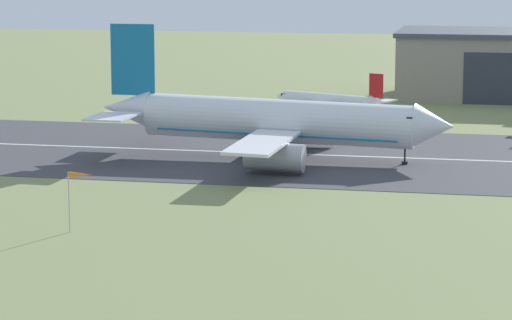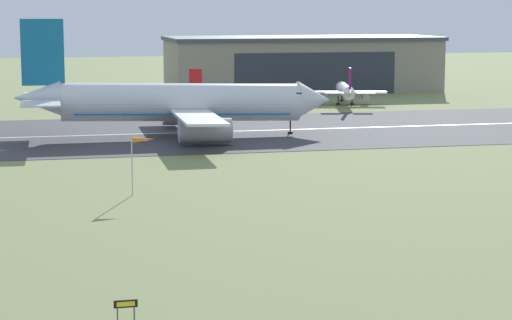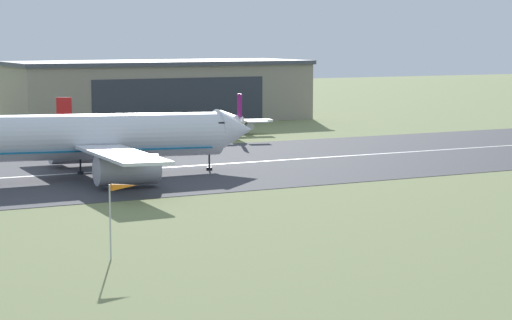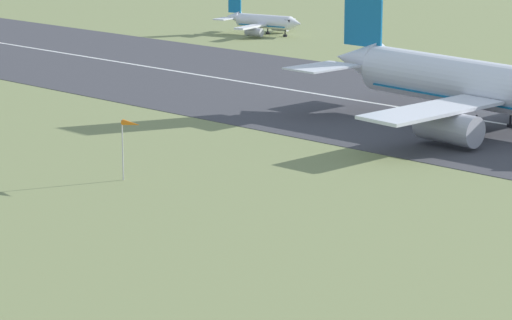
# 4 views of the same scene
# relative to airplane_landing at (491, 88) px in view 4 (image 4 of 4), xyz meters

# --- Properties ---
(ground_plane) EXTENTS (636.49, 636.49, 0.00)m
(ground_plane) POSITION_rel_airplane_landing_xyz_m (-13.83, -59.86, -5.31)
(ground_plane) COLOR #7A8451
(runway_strip) EXTENTS (396.49, 49.17, 0.06)m
(runway_strip) POSITION_rel_airplane_landing_xyz_m (-13.83, 4.62, -5.28)
(runway_strip) COLOR #3D3D42
(runway_strip) RESTS_ON ground_plane
(runway_centreline) EXTENTS (356.85, 0.70, 0.01)m
(runway_centreline) POSITION_rel_airplane_landing_xyz_m (-13.83, 4.62, -5.24)
(runway_centreline) COLOR silver
(runway_centreline) RESTS_ON runway_strip
(airplane_landing) EXTENTS (50.57, 46.28, 18.68)m
(airplane_landing) POSITION_rel_airplane_landing_xyz_m (0.00, 0.00, 0.00)
(airplane_landing) COLOR silver
(airplane_landing) RESTS_ON ground_plane
(airplane_parked_centre) EXTENTS (18.32, 20.19, 8.73)m
(airplane_parked_centre) POSITION_rel_airplane_landing_xyz_m (-86.35, 48.76, -2.66)
(airplane_parked_centre) COLOR white
(airplane_parked_centre) RESTS_ON ground_plane
(windsock_pole) EXTENTS (2.63, 0.85, 6.44)m
(windsock_pole) POSITION_rel_airplane_landing_xyz_m (-11.43, -47.96, 0.46)
(windsock_pole) COLOR #B7B7BC
(windsock_pole) RESTS_ON ground_plane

